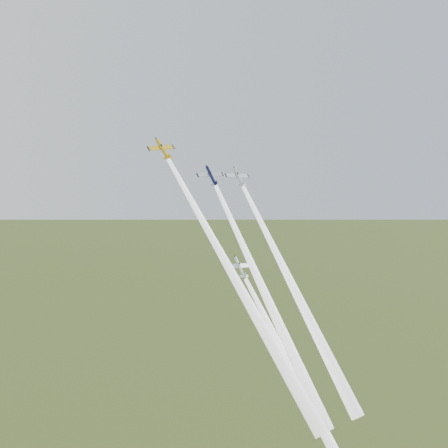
# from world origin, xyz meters

# --- Properties ---
(plane_yellow) EXTENTS (8.17, 6.27, 6.82)m
(plane_yellow) POSITION_xyz_m (-11.71, 1.70, 109.30)
(plane_yellow) COLOR gold
(smoke_trail_yellow) EXTENTS (6.25, 45.18, 50.98)m
(smoke_trail_yellow) POSITION_xyz_m (-9.86, -21.86, 82.30)
(smoke_trail_yellow) COLOR white
(plane_navy) EXTENTS (7.88, 6.51, 6.44)m
(plane_navy) POSITION_xyz_m (1.82, 1.04, 102.99)
(plane_navy) COLOR #0D113B
(smoke_trail_navy) EXTENTS (7.39, 41.48, 46.79)m
(smoke_trail_navy) POSITION_xyz_m (-0.64, -20.62, 78.09)
(smoke_trail_navy) COLOR white
(plane_silver_right) EXTENTS (7.73, 6.05, 6.31)m
(plane_silver_right) POSITION_xyz_m (8.00, -1.89, 102.71)
(plane_silver_right) COLOR #B5BEC5
(smoke_trail_silver_right) EXTENTS (6.55, 40.26, 45.35)m
(smoke_trail_silver_right) POSITION_xyz_m (5.98, -22.97, 78.53)
(smoke_trail_silver_right) COLOR white
(plane_silver_low) EXTENTS (7.24, 5.25, 6.29)m
(plane_silver_low) POSITION_xyz_m (0.39, -11.08, 82.50)
(plane_silver_low) COLOR silver
(smoke_trail_silver_low) EXTENTS (3.00, 38.40, 43.30)m
(smoke_trail_silver_low) POSITION_xyz_m (0.25, -31.36, 59.35)
(smoke_trail_silver_low) COLOR white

